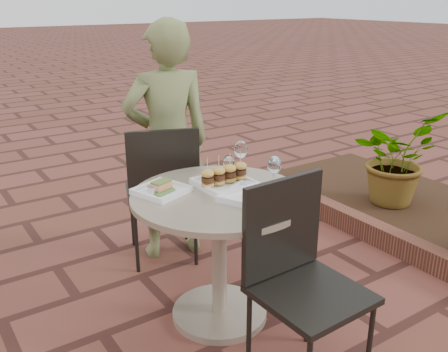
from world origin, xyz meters
TOP-DOWN VIEW (x-y plane):
  - ground at (0.00, 0.00)m, footprint 60.00×60.00m
  - cafe_table at (0.18, 0.21)m, footprint 0.90×0.90m
  - chair_far at (0.22, 0.92)m, footprint 0.57×0.57m
  - chair_near at (0.25, -0.32)m, footprint 0.45×0.45m
  - diner at (0.32, 1.02)m, footprint 0.64×0.49m
  - plate_salmon at (-0.05, 0.39)m, footprint 0.30×0.30m
  - plate_sliders at (0.27, 0.29)m, footprint 0.28×0.28m
  - plate_tuna at (0.28, 0.07)m, footprint 0.35×0.35m
  - wine_glass_right at (0.46, 0.12)m, footprint 0.07×0.07m
  - wine_glass_mid at (0.33, 0.33)m, footprint 0.06×0.06m
  - wine_glass_far at (0.46, 0.41)m, footprint 0.08×0.08m
  - steel_ramekin at (-0.10, 0.39)m, footprint 0.08×0.08m
  - cutlery_set at (0.41, 0.01)m, footprint 0.10×0.20m
  - planter_curb at (1.60, 0.30)m, footprint 0.12×3.00m
  - mulch_bed at (2.30, 0.30)m, footprint 1.30×3.00m
  - potted_plant_a at (2.20, 0.67)m, footprint 0.77×0.70m

SIDE VIEW (x-z plane):
  - ground at x=0.00m, z-range 0.00..0.00m
  - mulch_bed at x=2.30m, z-range 0.00..0.06m
  - planter_curb at x=1.60m, z-range 0.00..0.15m
  - potted_plant_a at x=2.20m, z-range 0.06..0.82m
  - cafe_table at x=0.18m, z-range 0.12..0.85m
  - chair_far at x=0.22m, z-range 0.08..1.01m
  - chair_near at x=0.25m, z-range 0.08..1.01m
  - cutlery_set at x=0.41m, z-range 0.73..0.73m
  - plate_tuna at x=0.28m, z-range 0.73..0.76m
  - plate_salmon at x=-0.05m, z-range 0.72..0.78m
  - steel_ramekin at x=-0.10m, z-range 0.73..0.78m
  - plate_sliders at x=0.27m, z-range 0.68..0.86m
  - diner at x=0.32m, z-range 0.00..1.56m
  - wine_glass_mid at x=0.33m, z-range 0.76..0.91m
  - wine_glass_right at x=0.46m, z-range 0.77..0.94m
  - wine_glass_far at x=0.46m, z-range 0.77..0.96m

